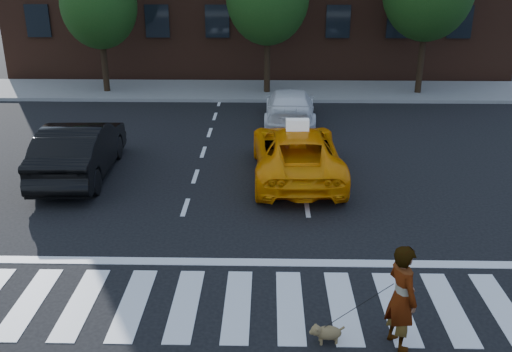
{
  "coord_description": "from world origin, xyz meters",
  "views": [
    {
      "loc": [
        0.55,
        -9.16,
        6.29
      ],
      "look_at": [
        0.27,
        3.91,
        1.1
      ],
      "focal_mm": 40.0,
      "sensor_mm": 36.0,
      "label": 1
    }
  ],
  "objects_px": {
    "taxi": "(296,152)",
    "woman": "(402,297)",
    "white_suv": "(290,107)",
    "black_sedan": "(80,149)",
    "dog": "(326,332)"
  },
  "relations": [
    {
      "from": "taxi",
      "to": "black_sedan",
      "type": "relative_size",
      "value": 1.08
    },
    {
      "from": "taxi",
      "to": "woman",
      "type": "xyz_separation_m",
      "value": [
        1.39,
        -7.81,
        0.21
      ]
    },
    {
      "from": "black_sedan",
      "to": "white_suv",
      "type": "relative_size",
      "value": 1.07
    },
    {
      "from": "dog",
      "to": "black_sedan",
      "type": "bearing_deg",
      "value": 124.03
    },
    {
      "from": "taxi",
      "to": "white_suv",
      "type": "relative_size",
      "value": 1.15
    },
    {
      "from": "woman",
      "to": "black_sedan",
      "type": "bearing_deg",
      "value": 23.16
    },
    {
      "from": "woman",
      "to": "dog",
      "type": "bearing_deg",
      "value": 66.84
    },
    {
      "from": "black_sedan",
      "to": "woman",
      "type": "relative_size",
      "value": 2.62
    },
    {
      "from": "woman",
      "to": "dog",
      "type": "xyz_separation_m",
      "value": [
        -1.21,
        0.02,
        -0.75
      ]
    },
    {
      "from": "black_sedan",
      "to": "white_suv",
      "type": "height_order",
      "value": "black_sedan"
    },
    {
      "from": "white_suv",
      "to": "dog",
      "type": "xyz_separation_m",
      "value": [
        0.17,
        -13.3,
        -0.47
      ]
    },
    {
      "from": "black_sedan",
      "to": "white_suv",
      "type": "distance_m",
      "value": 8.5
    },
    {
      "from": "taxi",
      "to": "dog",
      "type": "relative_size",
      "value": 8.62
    },
    {
      "from": "white_suv",
      "to": "woman",
      "type": "distance_m",
      "value": 13.4
    },
    {
      "from": "white_suv",
      "to": "woman",
      "type": "height_order",
      "value": "woman"
    }
  ]
}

